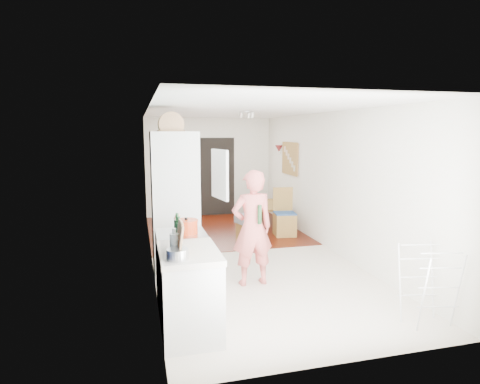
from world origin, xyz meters
name	(u,v)px	position (x,y,z in m)	size (l,w,h in m)	color
room_shell	(245,184)	(0.00, 0.00, 1.25)	(3.20, 7.00, 2.50)	white
floor	(245,254)	(0.00, 0.00, 0.00)	(3.20, 7.00, 0.01)	beige
wood_floor_overlay	(223,230)	(0.00, 1.85, 0.01)	(3.20, 3.30, 0.01)	#591108
sage_wall_panel	(155,158)	(-1.59, -2.00, 1.85)	(0.02, 3.00, 1.30)	slate
tile_splashback	(160,230)	(-1.59, -2.55, 1.15)	(0.02, 1.90, 0.50)	black
doorway_recess	(217,177)	(0.20, 3.48, 1.00)	(0.90, 0.04, 2.00)	black
base_cabinet	(189,294)	(-1.30, -2.55, 0.43)	(0.60, 0.90, 0.86)	silver
worktop	(189,253)	(-1.30, -2.55, 0.89)	(0.62, 0.92, 0.06)	beige
range_cooker	(182,270)	(-1.30, -1.80, 0.44)	(0.60, 0.60, 0.88)	silver
cooker_top	(181,234)	(-1.30, -1.80, 0.90)	(0.60, 0.60, 0.04)	#B9BABC
fridge_housing	(175,206)	(-1.27, -0.78, 1.07)	(0.66, 0.66, 2.15)	silver
fridge_door	(220,174)	(-0.66, -1.08, 1.55)	(0.56, 0.04, 0.70)	silver
fridge_interior	(196,173)	(-0.96, -0.78, 1.55)	(0.02, 0.52, 0.66)	white
pinboard	(290,158)	(1.58, 1.90, 1.55)	(0.03, 0.90, 0.70)	tan
pinboard_frame	(290,158)	(1.57, 1.90, 1.55)	(0.01, 0.94, 0.74)	#AD823C
wall_sconce	(279,148)	(1.54, 2.55, 1.75)	(0.18, 0.18, 0.16)	maroon
person	(252,218)	(-0.26, -1.37, 0.96)	(0.70, 0.46, 1.92)	#D9645F
dining_table	(269,216)	(1.15, 2.11, 0.21)	(1.18, 0.66, 0.42)	#AD823C
dining_chair	(285,212)	(1.14, 1.02, 0.50)	(0.42, 0.42, 0.99)	#AD823C
stool	(246,233)	(0.23, 0.71, 0.20)	(0.31, 0.31, 0.40)	#AD823C
grey_drape	(247,219)	(0.24, 0.68, 0.49)	(0.39, 0.39, 0.17)	slate
drying_rack	(428,286)	(1.30, -3.02, 0.45)	(0.46, 0.41, 0.90)	silver
bread_bin	(171,125)	(-1.31, -0.84, 2.25)	(0.37, 0.35, 0.19)	tan
red_casserole	(186,227)	(-1.24, -1.85, 1.00)	(0.29, 0.29, 0.17)	red
steel_pan	(177,254)	(-1.44, -2.84, 0.97)	(0.21, 0.21, 0.11)	#B9BABC
held_bottle	(260,214)	(-0.20, -1.51, 1.03)	(0.06, 0.06, 0.26)	#1C4220
bottle_a	(178,233)	(-1.40, -2.42, 1.07)	(0.07, 0.07, 0.30)	#1C4220
bottle_b	(179,236)	(-1.39, -2.48, 1.06)	(0.06, 0.06, 0.28)	#1C4220
bottle_c	(174,244)	(-1.46, -2.69, 1.03)	(0.09, 0.09, 0.22)	silver
pepper_mill_front	(178,228)	(-1.36, -2.02, 1.03)	(0.06, 0.06, 0.22)	tan
pepper_mill_back	(176,229)	(-1.37, -2.02, 1.02)	(0.05, 0.05, 0.20)	tan
chopping_boards	(180,239)	(-1.41, -2.72, 1.09)	(0.04, 0.25, 0.34)	tan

